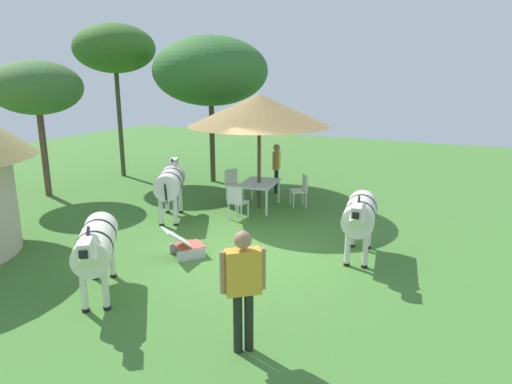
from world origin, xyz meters
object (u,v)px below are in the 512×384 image
(patio_chair_east_end, at_px, (301,188))
(acacia_tree_left_background, at_px, (211,71))
(guest_beside_umbrella, at_px, (277,164))
(striped_lounge_chair, at_px, (184,245))
(zebra_toward_hut, at_px, (170,182))
(shade_umbrella, at_px, (259,110))
(patio_chair_west_end, at_px, (237,200))
(patio_dining_table, at_px, (259,185))
(zebra_nearest_camera, at_px, (360,215))
(acacia_tree_behind_hut, at_px, (114,49))
(standing_watcher, at_px, (243,281))
(zebra_by_umbrella, at_px, (96,245))
(patio_chair_near_hut, at_px, (233,182))
(acacia_tree_far_lawn, at_px, (37,88))

(patio_chair_east_end, distance_m, acacia_tree_left_background, 5.29)
(guest_beside_umbrella, bearing_deg, striped_lounge_chair, 169.03)
(zebra_toward_hut, bearing_deg, shade_umbrella, 20.30)
(patio_chair_west_end, height_order, striped_lounge_chair, patio_chair_west_end)
(shade_umbrella, height_order, patio_dining_table, shade_umbrella)
(striped_lounge_chair, bearing_deg, acacia_tree_left_background, 152.77)
(zebra_nearest_camera, xyz_separation_m, acacia_tree_behind_hut, (3.86, 9.79, 3.58))
(shade_umbrella, xyz_separation_m, patio_chair_west_end, (-1.23, 0.05, -2.23))
(guest_beside_umbrella, relative_size, standing_watcher, 0.89)
(patio_dining_table, height_order, zebra_by_umbrella, zebra_by_umbrella)
(patio_chair_west_end, relative_size, zebra_nearest_camera, 0.43)
(standing_watcher, bearing_deg, patio_chair_east_end, 64.49)
(zebra_nearest_camera, relative_size, zebra_toward_hut, 1.11)
(shade_umbrella, relative_size, acacia_tree_left_background, 0.79)
(patio_chair_near_hut, distance_m, acacia_tree_far_lawn, 6.43)
(patio_dining_table, relative_size, acacia_tree_behind_hut, 0.28)
(shade_umbrella, bearing_deg, patio_chair_west_end, 177.86)
(patio_chair_east_end, height_order, acacia_tree_behind_hut, acacia_tree_behind_hut)
(acacia_tree_behind_hut, bearing_deg, guest_beside_umbrella, -87.68)
(guest_beside_umbrella, bearing_deg, standing_watcher, -174.11)
(patio_chair_west_end, height_order, zebra_by_umbrella, zebra_by_umbrella)
(shade_umbrella, distance_m, zebra_by_umbrella, 6.27)
(zebra_by_umbrella, bearing_deg, standing_watcher, 134.53)
(standing_watcher, relative_size, acacia_tree_behind_hut, 0.33)
(shade_umbrella, bearing_deg, acacia_tree_behind_hut, 76.70)
(guest_beside_umbrella, xyz_separation_m, acacia_tree_behind_hut, (-0.25, 6.10, 3.58))
(patio_dining_table, xyz_separation_m, patio_chair_west_end, (-1.23, 0.05, -0.14))
(patio_chair_east_end, bearing_deg, patio_dining_table, 90.00)
(guest_beside_umbrella, distance_m, acacia_tree_far_lawn, 7.51)
(zebra_nearest_camera, distance_m, zebra_toward_hut, 5.11)
(shade_umbrella, bearing_deg, standing_watcher, -155.64)
(patio_chair_near_hut, relative_size, striped_lounge_chair, 0.95)
(zebra_toward_hut, height_order, acacia_tree_left_background, acacia_tree_left_background)
(zebra_by_umbrella, bearing_deg, zebra_toward_hut, -108.50)
(shade_umbrella, xyz_separation_m, guest_beside_umbrella, (1.75, 0.24, -1.81))
(patio_dining_table, distance_m, zebra_by_umbrella, 6.00)
(patio_chair_west_end, xyz_separation_m, zebra_nearest_camera, (-1.13, -3.49, 0.41))
(guest_beside_umbrella, xyz_separation_m, zebra_toward_hut, (-3.65, 1.39, 0.03))
(patio_chair_near_hut, xyz_separation_m, acacia_tree_left_background, (1.72, 1.78, 3.25))
(zebra_nearest_camera, height_order, acacia_tree_behind_hut, acacia_tree_behind_hut)
(patio_chair_east_end, distance_m, zebra_nearest_camera, 3.95)
(acacia_tree_left_background, bearing_deg, patio_chair_near_hut, -134.08)
(patio_dining_table, xyz_separation_m, zebra_toward_hut, (-1.90, 1.64, 0.31))
(zebra_toward_hut, bearing_deg, patio_chair_west_end, -6.00)
(shade_umbrella, relative_size, acacia_tree_far_lawn, 0.95)
(patio_dining_table, relative_size, zebra_nearest_camera, 0.72)
(patio_chair_east_end, height_order, standing_watcher, standing_watcher)
(patio_dining_table, distance_m, patio_chair_near_hut, 1.24)
(standing_watcher, relative_size, acacia_tree_far_lawn, 0.43)
(zebra_toward_hut, bearing_deg, zebra_nearest_camera, -34.06)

